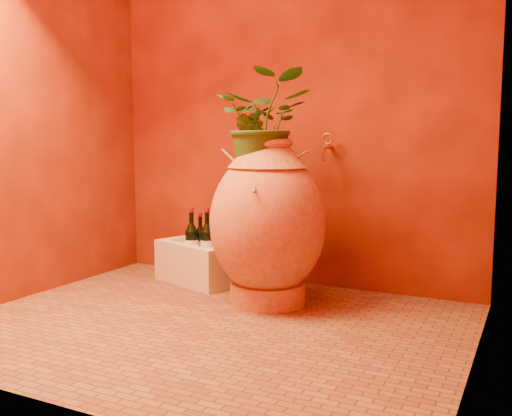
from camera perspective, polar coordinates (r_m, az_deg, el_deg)
The scene contains 12 objects.
floor at distance 2.96m, azimuth -4.67°, elevation -11.54°, with size 2.50×2.50×0.00m, color brown.
wall_back at distance 3.71m, azimuth 3.32°, elevation 11.73°, with size 2.50×0.02×2.50m, color #531804.
wall_left at distance 3.64m, azimuth -22.33°, elevation 11.34°, with size 0.02×2.00×2.50m, color #531804.
wall_right at distance 2.43m, azimuth 21.96°, elevation 13.87°, with size 0.02×2.00×2.50m, color #531804.
amphora at distance 3.22m, azimuth 1.17°, elevation -1.46°, with size 0.73×0.73×0.94m.
stone_basin at distance 3.80m, azimuth -5.27°, elevation -5.44°, with size 0.66×0.56×0.27m.
wine_bottle_a at distance 3.79m, azimuth -5.58°, elevation -3.47°, with size 0.08×0.08×0.31m.
wine_bottle_b at distance 3.73m, azimuth -6.45°, elevation -3.43°, with size 0.09×0.09×0.35m.
wine_bottle_c at distance 3.71m, azimuth -4.90°, elevation -3.47°, with size 0.09×0.09×0.35m.
wall_tap at distance 3.51m, azimuth 7.09°, elevation 6.20°, with size 0.07×0.16×0.17m.
plant_main at distance 3.21m, azimuth 0.86°, elevation 8.53°, with size 0.51×0.45×0.57m, color #274A1A.
plant_side at distance 3.20m, azimuth -0.54°, elevation 6.16°, with size 0.20×0.16×0.37m, color #274A1A.
Camera 1 is at (1.46, -2.40, 0.93)m, focal length 40.00 mm.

